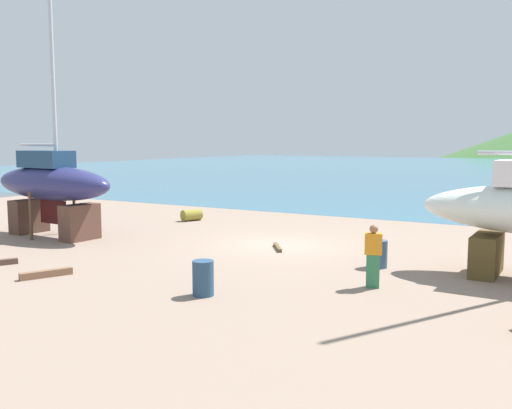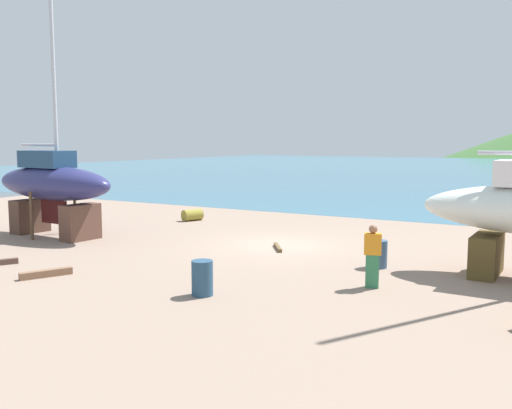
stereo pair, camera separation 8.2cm
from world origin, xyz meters
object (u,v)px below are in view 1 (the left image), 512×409
Objects in this scene: worker at (373,255)px; barrel_tipped_center at (203,278)px; barrel_blue_faded at (192,215)px; barrel_tipped_left at (378,254)px; sailboat_small_center at (52,185)px.

worker is 4.41m from barrel_tipped_center.
barrel_tipped_left is (10.74, -5.22, 0.14)m from barrel_blue_faded.
barrel_tipped_center is at bearing -68.19° from worker.
worker is at bearing -75.91° from barrel_tipped_left.
sailboat_small_center is at bearing -175.47° from barrel_tipped_left.
sailboat_small_center reaches higher than worker.
sailboat_small_center is at bearing -109.57° from barrel_blue_faded.
sailboat_small_center is at bearing -113.11° from worker.
barrel_tipped_left is (12.96, 1.03, -1.62)m from sailboat_small_center.
barrel_tipped_center is at bearing -18.14° from sailboat_small_center.
barrel_tipped_left is at bearing 61.22° from barrel_tipped_center.
barrel_tipped_center reaches higher than barrel_blue_faded.
worker is (13.54, -1.29, -1.18)m from sailboat_small_center.
sailboat_small_center is 13.66m from worker.
sailboat_small_center is 12.30× the size of barrel_tipped_left.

